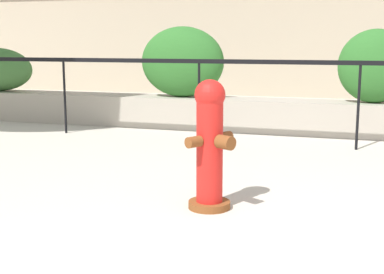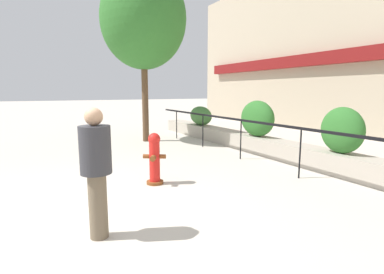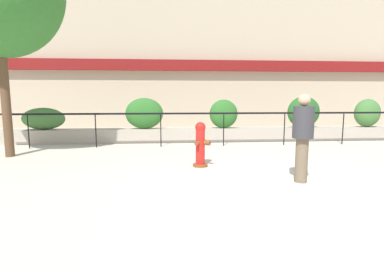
% 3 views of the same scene
% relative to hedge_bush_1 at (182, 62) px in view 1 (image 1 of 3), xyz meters
% --- Properties ---
extents(planter_wall_low, '(18.00, 0.70, 0.50)m').
position_rel_hedge_bush_1_xyz_m(planter_wall_low, '(2.76, 0.00, -0.82)').
color(planter_wall_low, '#ADA393').
rests_on(planter_wall_low, ground).
extents(fence_railing_segment, '(15.00, 0.05, 1.15)m').
position_rel_hedge_bush_1_xyz_m(fence_railing_segment, '(2.76, -1.10, -0.05)').
color(fence_railing_segment, black).
rests_on(fence_railing_segment, ground).
extents(hedge_bush_1, '(1.38, 0.69, 1.13)m').
position_rel_hedge_bush_1_xyz_m(hedge_bush_1, '(0.00, 0.00, 0.00)').
color(hedge_bush_1, '#2D6B28').
rests_on(hedge_bush_1, planter_wall_low).
extents(hedge_bush_2, '(1.07, 0.60, 1.07)m').
position_rel_hedge_bush_1_xyz_m(hedge_bush_2, '(2.96, 0.00, -0.03)').
color(hedge_bush_2, '#2D6B28').
rests_on(hedge_bush_2, planter_wall_low).
extents(fire_hydrant, '(0.48, 0.48, 1.08)m').
position_rel_hedge_bush_1_xyz_m(fire_hydrant, '(1.63, -4.09, -0.51)').
color(fire_hydrant, brown).
rests_on(fire_hydrant, ground).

